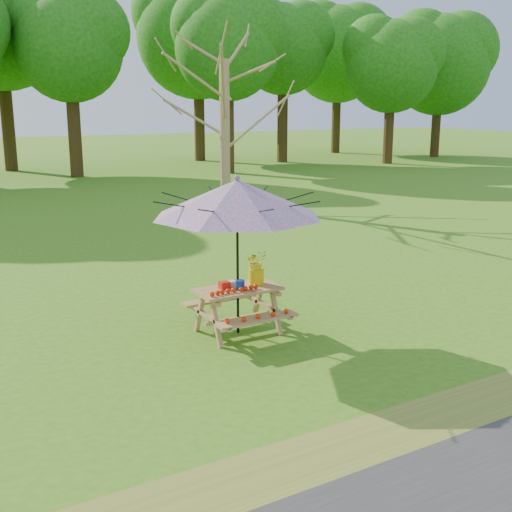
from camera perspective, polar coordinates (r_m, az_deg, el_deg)
ground at (r=9.57m, az=8.50°, el=-6.37°), size 120.00×120.00×0.00m
drygrass_strip at (r=7.78m, az=21.84°, el=-12.01°), size 120.00×1.20×0.01m
picnic_table at (r=9.18m, az=-1.61°, el=-4.92°), size 1.20×1.32×0.67m
patio_umbrella at (r=8.81m, az=-1.69°, el=5.15°), size 2.67×2.67×2.27m
produce_bins at (r=9.07m, az=-2.09°, el=-2.55°), size 0.31×0.35×0.13m
tomatoes_row at (r=8.85m, az=-1.92°, el=-3.06°), size 0.77×0.13×0.07m
flower_bucket at (r=9.23m, az=0.03°, el=-0.89°), size 0.34×0.30×0.50m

